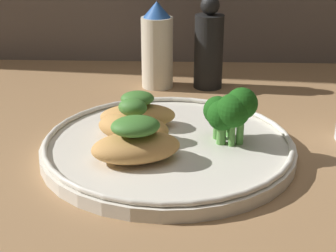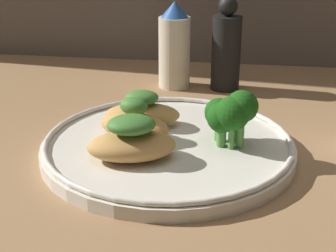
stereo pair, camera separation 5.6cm
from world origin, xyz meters
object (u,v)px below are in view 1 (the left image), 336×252
Objects in this scene: plate at (168,146)px; pepper_grinder at (209,48)px; sauce_bottle at (157,47)px; broccoli_bunch at (230,110)px.

plate is 2.02× the size of pepper_grinder.
sauce_bottle is at bearing 180.00° from pepper_grinder.
pepper_grinder reaches higher than sauce_bottle.
sauce_bottle is at bearing 96.24° from plate.
broccoli_bunch is 0.47× the size of pepper_grinder.
broccoli_bunch is 23.57cm from pepper_grinder.
broccoli_bunch is (6.70, 0.52, 4.19)cm from plate.
sauce_bottle reaches higher than broccoli_bunch.
plate is at bearing -175.58° from broccoli_bunch.
sauce_bottle is (-2.62, 24.01, 5.25)cm from plate.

